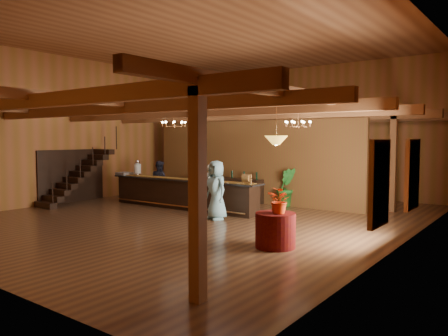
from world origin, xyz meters
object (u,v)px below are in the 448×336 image
Objects in this scene: beverage_dispenser at (137,168)px; chandelier_left at (174,124)px; pendant_lamp at (276,140)px; tasting_bar at (183,193)px; guest at (216,190)px; bartender at (211,185)px; staff_second at (160,181)px; raffle_drum at (247,178)px; floor_plant at (287,187)px; chandelier_right at (298,124)px; round_table at (275,230)px; backbar_shelf at (226,189)px.

chandelier_left is at bearing -10.02° from beverage_dispenser.
chandelier_left is 0.89× the size of pendant_lamp.
tasting_bar is 2.41m from guest.
staff_second is (-2.44, -0.11, 0.02)m from bartender.
raffle_drum is at bearing 0.01° from beverage_dispenser.
floor_plant is (4.55, 1.82, -0.10)m from staff_second.
chandelier_right is at bearing 109.94° from pendant_lamp.
pendant_lamp reaches higher than raffle_drum.
round_table is 2.01m from pendant_lamp.
raffle_drum is at bearing 154.19° from bartender.
raffle_drum is 0.22× the size of bartender.
chandelier_left is (-0.11, -2.81, 2.46)m from backbar_shelf.
backbar_shelf is 7.62m from pendant_lamp.
chandelier_left is 5.86m from pendant_lamp.
backbar_shelf is 3.96m from guest.
floor_plant is (2.68, 2.57, 0.17)m from tasting_bar.
round_table is 0.58× the size of staff_second.
round_table is at bearing -46.49° from raffle_drum.
bartender is at bearing 157.87° from raffle_drum.
round_table is 0.51× the size of guest.
floor_plant is (-2.63, 5.35, -1.71)m from pendant_lamp.
tasting_bar is 7.73× the size of chandelier_left.
beverage_dispenser reaches higher than floor_plant.
floor_plant is (-1.36, 1.83, -2.18)m from chandelier_right.
beverage_dispenser is at bearing -133.29° from backbar_shelf.
chandelier_left is 4.21m from chandelier_right.
floor_plant reaches higher than backbar_shelf.
beverage_dispenser is 1.01m from staff_second.
raffle_drum is 4.02m from pendant_lamp.
tasting_bar is 2.76m from raffle_drum.
chandelier_left is at bearing -90.84° from backbar_shelf.
guest is at bearing 149.22° from pendant_lamp.
tasting_bar is 2.43m from chandelier_left.
floor_plant is at bearing 47.68° from chandelier_left.
bartender is at bearing 54.69° from tasting_bar.
backbar_shelf is 1.66m from bartender.
floor_plant is at bearing -144.51° from bartender.
round_table is at bearing -12.18° from guest.
staff_second is 4.90m from floor_plant.
floor_plant is (2.59, 0.16, 0.24)m from backbar_shelf.
chandelier_right reaches higher than raffle_drum.
pendant_lamp is (5.22, -5.19, 1.95)m from backbar_shelf.
tasting_bar is 3.72m from floor_plant.
tasting_bar is at bearing -90.83° from backbar_shelf.
bartender is at bearing 177.99° from chandelier_right.
bartender is (0.60, 1.25, -2.15)m from chandelier_left.
raffle_drum is 0.25× the size of floor_plant.
chandelier_left is at bearing -132.32° from floor_plant.
round_table is 0.59× the size of bartender.
guest is (2.21, -0.52, -2.03)m from chandelier_left.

